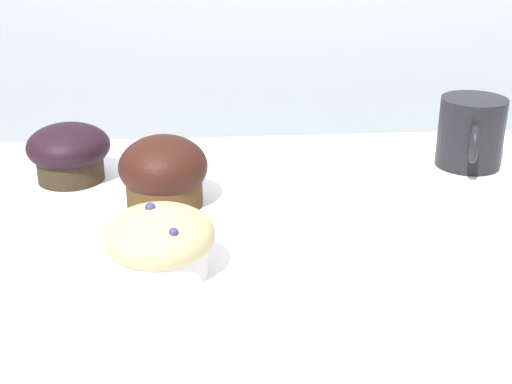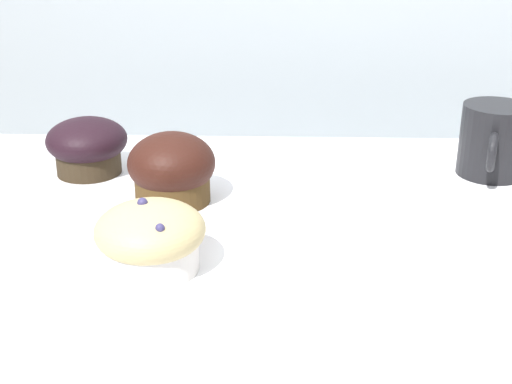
{
  "view_description": "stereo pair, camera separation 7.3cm",
  "coord_description": "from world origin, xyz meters",
  "px_view_note": "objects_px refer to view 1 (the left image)",
  "views": [
    {
      "loc": [
        -0.16,
        -0.67,
        1.28
      ],
      "look_at": [
        -0.11,
        0.01,
        0.99
      ],
      "focal_mm": 50.0,
      "sensor_mm": 36.0,
      "label": 1
    },
    {
      "loc": [
        -0.09,
        -0.67,
        1.28
      ],
      "look_at": [
        -0.11,
        0.01,
        0.99
      ],
      "focal_mm": 50.0,
      "sensor_mm": 36.0,
      "label": 2
    }
  ],
  "objects_px": {
    "muffin_front_center": "(159,242)",
    "muffin_back_right": "(69,152)",
    "coffee_cup": "(471,131)",
    "muffin_front_left": "(164,173)"
  },
  "relations": [
    {
      "from": "muffin_front_center",
      "to": "muffin_back_right",
      "type": "height_order",
      "value": "same"
    },
    {
      "from": "muffin_back_right",
      "to": "coffee_cup",
      "type": "bearing_deg",
      "value": 1.07
    },
    {
      "from": "muffin_back_right",
      "to": "coffee_cup",
      "type": "relative_size",
      "value": 0.82
    },
    {
      "from": "muffin_front_center",
      "to": "muffin_front_left",
      "type": "relative_size",
      "value": 1.04
    },
    {
      "from": "muffin_back_right",
      "to": "coffee_cup",
      "type": "distance_m",
      "value": 0.51
    },
    {
      "from": "coffee_cup",
      "to": "muffin_front_center",
      "type": "bearing_deg",
      "value": -146.41
    },
    {
      "from": "muffin_back_right",
      "to": "coffee_cup",
      "type": "height_order",
      "value": "coffee_cup"
    },
    {
      "from": "muffin_front_center",
      "to": "muffin_back_right",
      "type": "xyz_separation_m",
      "value": [
        -0.12,
        0.25,
        0.0
      ]
    },
    {
      "from": "muffin_back_right",
      "to": "coffee_cup",
      "type": "xyz_separation_m",
      "value": [
        0.51,
        0.01,
        0.01
      ]
    },
    {
      "from": "muffin_front_left",
      "to": "muffin_front_center",
      "type": "bearing_deg",
      "value": -89.15
    }
  ]
}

